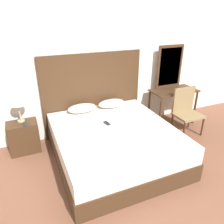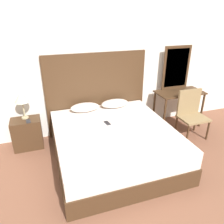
{
  "view_description": "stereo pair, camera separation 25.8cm",
  "coord_description": "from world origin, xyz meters",
  "px_view_note": "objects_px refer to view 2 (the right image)",
  "views": [
    {
      "loc": [
        -1.21,
        -1.53,
        2.28
      ],
      "look_at": [
        0.03,
        1.37,
        0.82
      ],
      "focal_mm": 35.0,
      "sensor_mm": 36.0,
      "label": 1
    },
    {
      "loc": [
        -0.97,
        -1.63,
        2.28
      ],
      "look_at": [
        0.03,
        1.37,
        0.82
      ],
      "focal_mm": 35.0,
      "sensor_mm": 36.0,
      "label": 2
    }
  ],
  "objects_px": {
    "chair": "(191,111)",
    "phone_on_bed": "(107,123)",
    "bed": "(114,144)",
    "table_lamp": "(21,97)",
    "nightstand": "(27,133)",
    "vanity_desk": "(179,98)",
    "phone_on_nightstand": "(28,121)"
  },
  "relations": [
    {
      "from": "table_lamp",
      "to": "phone_on_nightstand",
      "type": "relative_size",
      "value": 3.23
    },
    {
      "from": "nightstand",
      "to": "vanity_desk",
      "type": "distance_m",
      "value": 3.08
    },
    {
      "from": "phone_on_nightstand",
      "to": "nightstand",
      "type": "bearing_deg",
      "value": 123.95
    },
    {
      "from": "phone_on_bed",
      "to": "table_lamp",
      "type": "relative_size",
      "value": 0.31
    },
    {
      "from": "table_lamp",
      "to": "chair",
      "type": "xyz_separation_m",
      "value": [
        3.04,
        -0.62,
        -0.44
      ]
    },
    {
      "from": "table_lamp",
      "to": "nightstand",
      "type": "bearing_deg",
      "value": -93.99
    },
    {
      "from": "phone_on_bed",
      "to": "table_lamp",
      "type": "height_order",
      "value": "table_lamp"
    },
    {
      "from": "phone_on_bed",
      "to": "phone_on_nightstand",
      "type": "relative_size",
      "value": 1.01
    },
    {
      "from": "bed",
      "to": "vanity_desk",
      "type": "relative_size",
      "value": 2.08
    },
    {
      "from": "bed",
      "to": "table_lamp",
      "type": "height_order",
      "value": "table_lamp"
    },
    {
      "from": "bed",
      "to": "table_lamp",
      "type": "relative_size",
      "value": 4.04
    },
    {
      "from": "nightstand",
      "to": "chair",
      "type": "xyz_separation_m",
      "value": [
        3.05,
        -0.55,
        0.24
      ]
    },
    {
      "from": "table_lamp",
      "to": "phone_on_bed",
      "type": "bearing_deg",
      "value": -27.35
    },
    {
      "from": "phone_on_bed",
      "to": "nightstand",
      "type": "bearing_deg",
      "value": 155.19
    },
    {
      "from": "phone_on_bed",
      "to": "table_lamp",
      "type": "xyz_separation_m",
      "value": [
        -1.32,
        0.68,
        0.38
      ]
    },
    {
      "from": "bed",
      "to": "phone_on_bed",
      "type": "relative_size",
      "value": 12.87
    },
    {
      "from": "phone_on_nightstand",
      "to": "chair",
      "type": "bearing_deg",
      "value": -8.85
    },
    {
      "from": "chair",
      "to": "bed",
      "type": "bearing_deg",
      "value": -170.88
    },
    {
      "from": "phone_on_bed",
      "to": "chair",
      "type": "height_order",
      "value": "chair"
    },
    {
      "from": "phone_on_nightstand",
      "to": "vanity_desk",
      "type": "xyz_separation_m",
      "value": [
        3.0,
        -0.03,
        0.08
      ]
    },
    {
      "from": "chair",
      "to": "phone_on_bed",
      "type": "bearing_deg",
      "value": -178.05
    },
    {
      "from": "nightstand",
      "to": "vanity_desk",
      "type": "relative_size",
      "value": 0.57
    },
    {
      "from": "vanity_desk",
      "to": "table_lamp",
      "type": "bearing_deg",
      "value": 176.48
    },
    {
      "from": "phone_on_nightstand",
      "to": "vanity_desk",
      "type": "distance_m",
      "value": 3.0
    },
    {
      "from": "bed",
      "to": "phone_on_nightstand",
      "type": "xyz_separation_m",
      "value": [
        -1.31,
        0.73,
        0.28
      ]
    },
    {
      "from": "bed",
      "to": "phone_on_bed",
      "type": "distance_m",
      "value": 0.36
    },
    {
      "from": "bed",
      "to": "vanity_desk",
      "type": "height_order",
      "value": "vanity_desk"
    },
    {
      "from": "chair",
      "to": "nightstand",
      "type": "bearing_deg",
      "value": 169.72
    },
    {
      "from": "bed",
      "to": "table_lamp",
      "type": "bearing_deg",
      "value": 146.85
    },
    {
      "from": "table_lamp",
      "to": "vanity_desk",
      "type": "relative_size",
      "value": 0.52
    },
    {
      "from": "nightstand",
      "to": "vanity_desk",
      "type": "bearing_deg",
      "value": -2.2
    },
    {
      "from": "bed",
      "to": "phone_on_nightstand",
      "type": "bearing_deg",
      "value": 150.75
    }
  ]
}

